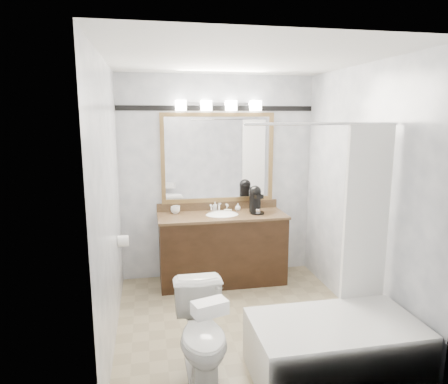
{
  "coord_description": "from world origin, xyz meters",
  "views": [
    {
      "loc": [
        -0.86,
        -3.54,
        2.02
      ],
      "look_at": [
        -0.11,
        0.35,
        1.25
      ],
      "focal_mm": 32.0,
      "sensor_mm": 36.0,
      "label": 1
    }
  ],
  "objects": [
    {
      "name": "vanity_light_bar",
      "position": [
        0.0,
        1.23,
        2.13
      ],
      "size": [
        1.02,
        0.14,
        0.12
      ],
      "color": "silver",
      "rests_on": "room"
    },
    {
      "name": "bathtub",
      "position": [
        0.55,
        -0.9,
        0.28
      ],
      "size": [
        1.3,
        0.75,
        1.96
      ],
      "color": "white",
      "rests_on": "ground"
    },
    {
      "name": "soap_bottle_a",
      "position": [
        -0.05,
        1.23,
        0.9
      ],
      "size": [
        0.06,
        0.07,
        0.11
      ],
      "primitive_type": "imported",
      "rotation": [
        0.0,
        0.0,
        -0.39
      ],
      "color": "white",
      "rests_on": "vanity"
    },
    {
      "name": "tp_roll",
      "position": [
        -1.14,
        0.66,
        0.7
      ],
      "size": [
        0.11,
        0.12,
        0.12
      ],
      "primitive_type": "cylinder",
      "rotation": [
        0.0,
        1.57,
        0.0
      ],
      "color": "white",
      "rests_on": "room"
    },
    {
      "name": "cup_right",
      "position": [
        -0.53,
        1.21,
        0.89
      ],
      "size": [
        0.11,
        0.11,
        0.08
      ],
      "primitive_type": "imported",
      "rotation": [
        0.0,
        0.0,
        0.19
      ],
      "color": "white",
      "rests_on": "vanity"
    },
    {
      "name": "mirror",
      "position": [
        0.0,
        1.28,
        1.5
      ],
      "size": [
        1.4,
        0.04,
        1.1
      ],
      "color": "olive",
      "rests_on": "room"
    },
    {
      "name": "soap_bottle_b",
      "position": [
        0.23,
        1.18,
        0.9
      ],
      "size": [
        0.09,
        0.09,
        0.09
      ],
      "primitive_type": "imported",
      "rotation": [
        0.0,
        0.0,
        0.26
      ],
      "color": "white",
      "rests_on": "vanity"
    },
    {
      "name": "room",
      "position": [
        0.0,
        0.0,
        1.25
      ],
      "size": [
        2.42,
        2.62,
        2.52
      ],
      "color": "gray",
      "rests_on": "ground"
    },
    {
      "name": "accent_stripe",
      "position": [
        0.0,
        1.29,
        2.1
      ],
      "size": [
        2.4,
        0.01,
        0.06
      ],
      "primitive_type": "cube",
      "color": "black",
      "rests_on": "room"
    },
    {
      "name": "coffee_maker",
      "position": [
        0.41,
        1.02,
        1.02
      ],
      "size": [
        0.18,
        0.22,
        0.33
      ],
      "rotation": [
        0.0,
        0.0,
        0.24
      ],
      "color": "black",
      "rests_on": "vanity"
    },
    {
      "name": "toilet",
      "position": [
        -0.49,
        -0.76,
        0.36
      ],
      "size": [
        0.4,
        0.7,
        0.72
      ],
      "primitive_type": "imported",
      "rotation": [
        0.0,
        0.0,
        0.0
      ],
      "color": "white",
      "rests_on": "ground"
    },
    {
      "name": "vanity",
      "position": [
        0.0,
        1.02,
        0.44
      ],
      "size": [
        1.53,
        0.58,
        0.97
      ],
      "color": "black",
      "rests_on": "ground"
    },
    {
      "name": "soap_bar",
      "position": [
        0.09,
        1.13,
        0.86
      ],
      "size": [
        0.1,
        0.08,
        0.03
      ],
      "primitive_type": "cube",
      "rotation": [
        0.0,
        0.0,
        -0.29
      ],
      "color": "beige",
      "rests_on": "vanity"
    },
    {
      "name": "cup_left",
      "position": [
        -0.55,
        1.17,
        0.89
      ],
      "size": [
        0.14,
        0.14,
        0.09
      ],
      "primitive_type": "imported",
      "rotation": [
        0.0,
        0.0,
        0.37
      ],
      "color": "white",
      "rests_on": "vanity"
    },
    {
      "name": "tissue_box",
      "position": [
        -0.49,
        -1.12,
        0.76
      ],
      "size": [
        0.26,
        0.19,
        0.09
      ],
      "primitive_type": "cube",
      "rotation": [
        0.0,
        0.0,
        0.29
      ],
      "color": "white",
      "rests_on": "toilet"
    }
  ]
}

